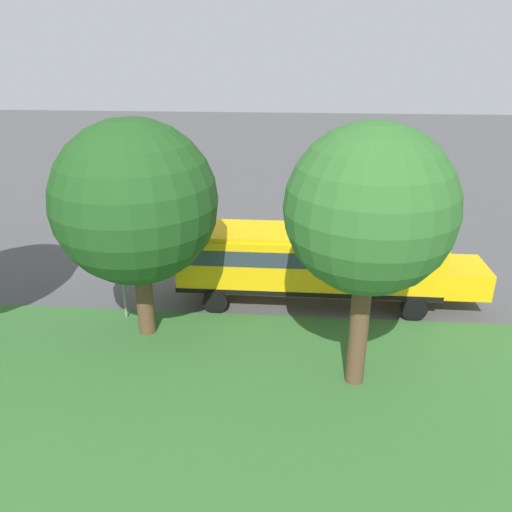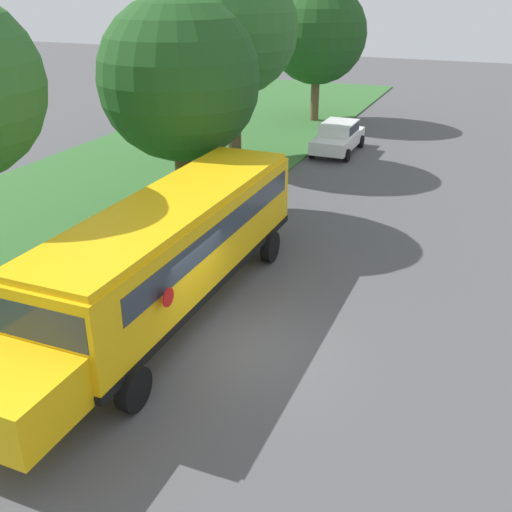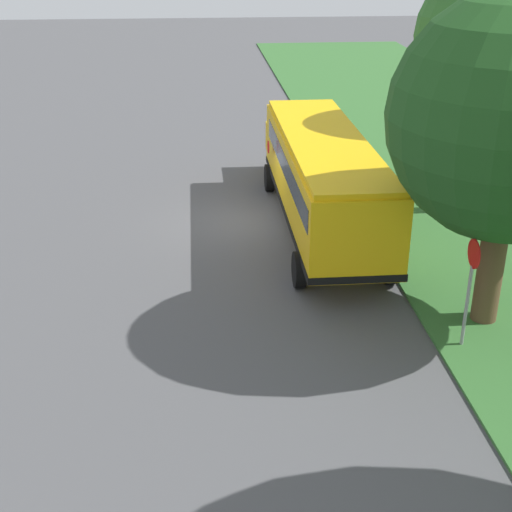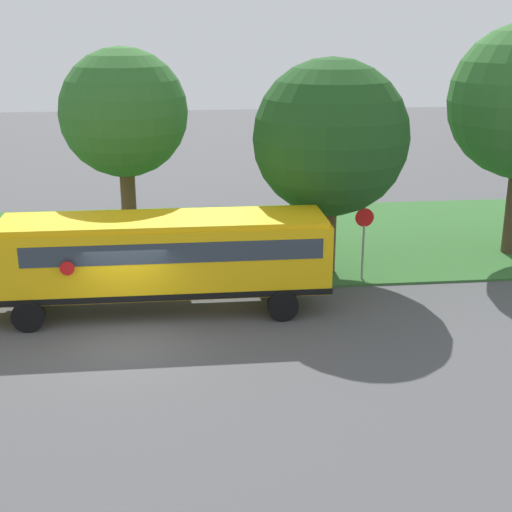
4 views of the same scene
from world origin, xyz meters
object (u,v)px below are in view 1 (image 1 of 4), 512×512
(oak_tree_roadside_mid, at_px, (141,202))
(school_bus, at_px, (315,259))
(oak_tree_beside_bus, at_px, (366,213))
(stop_sign, at_px, (122,280))

(oak_tree_roadside_mid, bearing_deg, school_bus, -63.67)
(school_bus, xyz_separation_m, oak_tree_beside_bus, (-5.45, -1.08, 3.81))
(school_bus, distance_m, stop_sign, 7.68)
(oak_tree_roadside_mid, distance_m, stop_sign, 3.75)
(oak_tree_beside_bus, relative_size, oak_tree_roadside_mid, 1.04)
(oak_tree_beside_bus, distance_m, oak_tree_roadside_mid, 7.59)
(oak_tree_beside_bus, distance_m, stop_sign, 9.95)
(school_bus, bearing_deg, oak_tree_roadside_mid, 116.33)
(school_bus, relative_size, stop_sign, 4.53)
(school_bus, xyz_separation_m, stop_sign, (-2.10, 7.39, -0.19))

